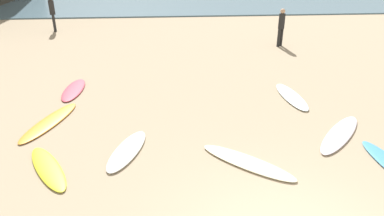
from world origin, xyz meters
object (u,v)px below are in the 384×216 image
object	(u,v)px
surfboard_4	(127,150)
beachgoer_near	(52,11)
beachgoer_mid	(281,26)
surfboard_2	(48,168)
surfboard_3	(247,162)
surfboard_1	(74,90)
surfboard_0	(340,134)
surfboard_6	(49,122)
surfboard_5	(291,96)

from	to	relation	value
surfboard_4	beachgoer_near	bearing A→B (deg)	-49.86
surfboard_4	beachgoer_mid	distance (m)	10.74
surfboard_4	beachgoer_mid	xyz separation A→B (m)	(6.24, 8.69, 0.91)
beachgoer_near	surfboard_2	bearing A→B (deg)	-1.27
surfboard_4	surfboard_3	bearing A→B (deg)	-175.53
surfboard_1	surfboard_0	bearing A→B (deg)	157.56
surfboard_0	surfboard_4	bearing A→B (deg)	45.50
surfboard_0	surfboard_4	size ratio (longest dim) A/B	1.29
surfboard_0	beachgoer_near	bearing A→B (deg)	-7.84
surfboard_6	beachgoer_near	world-z (taller)	beachgoer_near
surfboard_4	beachgoer_mid	world-z (taller)	beachgoer_mid
surfboard_4	beachgoer_near	xyz separation A→B (m)	(-4.93, 12.35, 1.00)
beachgoer_near	beachgoer_mid	world-z (taller)	beachgoer_near
surfboard_2	beachgoer_near	world-z (taller)	beachgoer_near
surfboard_4	surfboard_1	bearing A→B (deg)	-43.20
surfboard_2	surfboard_5	bearing A→B (deg)	-3.65
surfboard_1	beachgoer_near	distance (m)	8.95
surfboard_6	surfboard_3	bearing A→B (deg)	-5.40
surfboard_2	surfboard_3	xyz separation A→B (m)	(4.48, -0.09, 0.00)
surfboard_3	beachgoer_near	size ratio (longest dim) A/B	1.28
surfboard_3	beachgoer_mid	bearing A→B (deg)	-159.43
surfboard_0	surfboard_4	world-z (taller)	surfboard_4
surfboard_0	surfboard_3	size ratio (longest dim) A/B	1.04
surfboard_6	surfboard_4	bearing A→B (deg)	-16.47
surfboard_2	surfboard_0	bearing A→B (deg)	-23.11
surfboard_1	surfboard_5	world-z (taller)	surfboard_5
surfboard_3	surfboard_2	bearing A→B (deg)	-50.39
beachgoer_near	beachgoer_mid	size ratio (longest dim) A/B	1.08
surfboard_6	surfboard_1	bearing A→B (deg)	105.25
surfboard_4	surfboard_5	bearing A→B (deg)	-131.57
surfboard_0	surfboard_6	bearing A→B (deg)	32.07
surfboard_3	surfboard_5	distance (m)	4.17
surfboard_3	surfboard_6	bearing A→B (deg)	-73.94
surfboard_5	beachgoer_mid	bearing A→B (deg)	72.26
surfboard_0	beachgoer_mid	world-z (taller)	beachgoer_mid
surfboard_0	surfboard_3	xyz separation A→B (m)	(-2.66, -1.11, -0.00)
surfboard_6	beachgoer_near	size ratio (longest dim) A/B	1.35
surfboard_3	surfboard_4	size ratio (longest dim) A/B	1.24
surfboard_3	beachgoer_near	distance (m)	15.18
surfboard_4	beachgoer_near	world-z (taller)	beachgoer_near
surfboard_0	surfboard_5	world-z (taller)	surfboard_5
surfboard_1	surfboard_3	distance (m)	6.73
surfboard_5	beachgoer_mid	distance (m)	6.03
surfboard_3	surfboard_6	xyz separation A→B (m)	(-5.07, 2.34, -0.00)
surfboard_1	surfboard_6	xyz separation A→B (m)	(-0.16, -2.27, -0.00)
surfboard_0	beachgoer_mid	distance (m)	8.36
surfboard_0	surfboard_2	size ratio (longest dim) A/B	1.20
surfboard_0	beachgoer_mid	xyz separation A→B (m)	(0.80, 8.27, 0.91)
beachgoer_near	surfboard_6	bearing A→B (deg)	-1.42
surfboard_3	surfboard_0	bearing A→B (deg)	153.35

